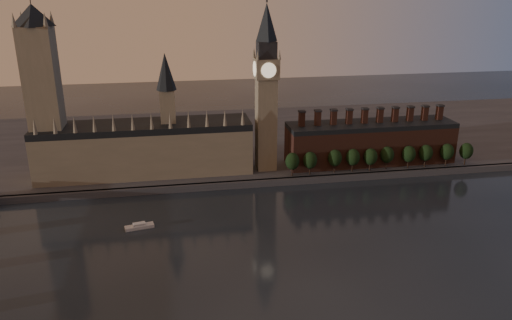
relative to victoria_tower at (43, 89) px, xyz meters
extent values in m
plane|color=black|center=(120.00, -115.00, -59.09)|extent=(900.00, 900.00, 0.00)
cube|color=#49494E|center=(120.00, -25.00, -57.09)|extent=(900.00, 4.00, 4.00)
cube|color=#49494E|center=(120.00, 65.00, -57.09)|extent=(900.00, 180.00, 4.00)
cube|color=gray|center=(55.00, 0.00, -41.09)|extent=(130.00, 30.00, 28.00)
cube|color=black|center=(55.00, 0.00, -25.09)|extent=(130.00, 30.00, 4.00)
cube|color=gray|center=(70.00, 0.00, -15.09)|extent=(9.00, 9.00, 24.00)
cone|color=black|center=(70.00, 0.00, 7.91)|extent=(12.00, 12.00, 22.00)
cone|color=gray|center=(-4.00, -14.00, -18.09)|extent=(2.60, 2.60, 10.00)
cone|color=gray|center=(6.73, -14.00, -18.09)|extent=(2.60, 2.60, 10.00)
cone|color=gray|center=(17.45, -14.00, -18.09)|extent=(2.60, 2.60, 10.00)
cone|color=gray|center=(28.18, -14.00, -18.09)|extent=(2.60, 2.60, 10.00)
cone|color=gray|center=(38.91, -14.00, -18.09)|extent=(2.60, 2.60, 10.00)
cone|color=gray|center=(49.64, -14.00, -18.09)|extent=(2.60, 2.60, 10.00)
cone|color=gray|center=(60.36, -14.00, -18.09)|extent=(2.60, 2.60, 10.00)
cone|color=gray|center=(71.09, -14.00, -18.09)|extent=(2.60, 2.60, 10.00)
cone|color=gray|center=(81.82, -14.00, -18.09)|extent=(2.60, 2.60, 10.00)
cone|color=gray|center=(92.55, -14.00, -18.09)|extent=(2.60, 2.60, 10.00)
cone|color=gray|center=(103.27, -14.00, -18.09)|extent=(2.60, 2.60, 10.00)
cone|color=gray|center=(114.00, -14.00, -18.09)|extent=(2.60, 2.60, 10.00)
cube|color=gray|center=(0.00, 0.00, -10.09)|extent=(18.00, 18.00, 90.00)
cone|color=black|center=(0.00, 0.00, 40.91)|extent=(24.00, 24.00, 12.00)
cylinder|color=#232326|center=(0.00, 0.00, 46.91)|extent=(0.50, 0.50, 12.00)
cone|color=gray|center=(-8.00, -8.00, 38.91)|extent=(3.00, 3.00, 8.00)
cone|color=gray|center=(8.00, -8.00, 38.91)|extent=(3.00, 3.00, 8.00)
cone|color=gray|center=(-8.00, 8.00, 38.91)|extent=(3.00, 3.00, 8.00)
cone|color=gray|center=(8.00, 8.00, 38.91)|extent=(3.00, 3.00, 8.00)
cube|color=gray|center=(130.00, -5.00, -26.09)|extent=(12.00, 12.00, 58.00)
cube|color=gray|center=(130.00, -5.00, 8.91)|extent=(14.00, 14.00, 12.00)
cube|color=#232326|center=(130.00, -5.00, 19.91)|extent=(11.00, 11.00, 10.00)
cone|color=black|center=(130.00, -5.00, 35.91)|extent=(13.00, 13.00, 22.00)
cylinder|color=beige|center=(130.00, -12.20, 8.91)|extent=(9.00, 0.50, 9.00)
cylinder|color=beige|center=(130.00, 2.20, 8.91)|extent=(9.00, 0.50, 9.00)
cylinder|color=beige|center=(122.80, -5.00, 8.91)|extent=(0.50, 9.00, 9.00)
cylinder|color=beige|center=(137.20, -5.00, 8.91)|extent=(0.50, 9.00, 9.00)
cone|color=gray|center=(123.50, -11.50, 17.91)|extent=(2.00, 2.00, 6.00)
cone|color=gray|center=(136.50, -11.50, 17.91)|extent=(2.00, 2.00, 6.00)
cone|color=gray|center=(123.50, 1.50, 17.91)|extent=(2.00, 2.00, 6.00)
cone|color=gray|center=(136.50, 1.50, 17.91)|extent=(2.00, 2.00, 6.00)
cube|color=#522B1F|center=(200.00, -5.00, -43.09)|extent=(110.00, 25.00, 24.00)
cube|color=black|center=(200.00, -5.00, -29.59)|extent=(110.00, 25.00, 3.00)
cube|color=#522B1F|center=(153.00, -5.00, -23.59)|extent=(3.50, 3.50, 9.00)
cube|color=#232326|center=(153.00, -5.00, -18.59)|extent=(4.20, 4.20, 1.00)
cube|color=#522B1F|center=(163.44, -5.00, -23.59)|extent=(3.50, 3.50, 9.00)
cube|color=#232326|center=(163.44, -5.00, -18.59)|extent=(4.20, 4.20, 1.00)
cube|color=#522B1F|center=(173.89, -5.00, -23.59)|extent=(3.50, 3.50, 9.00)
cube|color=#232326|center=(173.89, -5.00, -18.59)|extent=(4.20, 4.20, 1.00)
cube|color=#522B1F|center=(184.33, -5.00, -23.59)|extent=(3.50, 3.50, 9.00)
cube|color=#232326|center=(184.33, -5.00, -18.59)|extent=(4.20, 4.20, 1.00)
cube|color=#522B1F|center=(194.78, -5.00, -23.59)|extent=(3.50, 3.50, 9.00)
cube|color=#232326|center=(194.78, -5.00, -18.59)|extent=(4.20, 4.20, 1.00)
cube|color=#522B1F|center=(205.22, -5.00, -23.59)|extent=(3.50, 3.50, 9.00)
cube|color=#232326|center=(205.22, -5.00, -18.59)|extent=(4.20, 4.20, 1.00)
cube|color=#522B1F|center=(215.67, -5.00, -23.59)|extent=(3.50, 3.50, 9.00)
cube|color=#232326|center=(215.67, -5.00, -18.59)|extent=(4.20, 4.20, 1.00)
cube|color=#522B1F|center=(226.11, -5.00, -23.59)|extent=(3.50, 3.50, 9.00)
cube|color=#232326|center=(226.11, -5.00, -18.59)|extent=(4.20, 4.20, 1.00)
cube|color=#522B1F|center=(236.56, -5.00, -23.59)|extent=(3.50, 3.50, 9.00)
cube|color=#232326|center=(236.56, -5.00, -18.59)|extent=(4.20, 4.20, 1.00)
cube|color=#522B1F|center=(247.00, -5.00, -23.59)|extent=(3.50, 3.50, 9.00)
cube|color=#232326|center=(247.00, -5.00, -18.59)|extent=(4.20, 4.20, 1.00)
cylinder|color=black|center=(143.44, -21.18, -52.09)|extent=(0.80, 0.80, 6.00)
ellipsoid|color=black|center=(143.44, -21.18, -45.59)|extent=(8.60, 8.60, 10.75)
cylinder|color=black|center=(154.71, -21.34, -52.09)|extent=(0.80, 0.80, 6.00)
ellipsoid|color=black|center=(154.71, -21.34, -45.59)|extent=(8.60, 8.60, 10.75)
cylinder|color=black|center=(171.13, -19.88, -52.09)|extent=(0.80, 0.80, 6.00)
ellipsoid|color=black|center=(171.13, -19.88, -45.59)|extent=(8.60, 8.60, 10.75)
cylinder|color=black|center=(182.72, -20.42, -52.09)|extent=(0.80, 0.80, 6.00)
ellipsoid|color=black|center=(182.72, -20.42, -45.59)|extent=(8.60, 8.60, 10.75)
cylinder|color=black|center=(194.01, -21.37, -52.09)|extent=(0.80, 0.80, 6.00)
ellipsoid|color=black|center=(194.01, -21.37, -45.59)|extent=(8.60, 8.60, 10.75)
cylinder|color=black|center=(205.87, -19.61, -52.09)|extent=(0.80, 0.80, 6.00)
ellipsoid|color=black|center=(205.87, -19.61, -45.59)|extent=(8.60, 8.60, 10.75)
cylinder|color=black|center=(220.17, -20.56, -52.09)|extent=(0.80, 0.80, 6.00)
ellipsoid|color=black|center=(220.17, -20.56, -45.59)|extent=(8.60, 8.60, 10.75)
cylinder|color=black|center=(232.03, -20.31, -52.09)|extent=(0.80, 0.80, 6.00)
ellipsoid|color=black|center=(232.03, -20.31, -45.59)|extent=(8.60, 8.60, 10.75)
cylinder|color=black|center=(246.64, -20.60, -52.09)|extent=(0.80, 0.80, 6.00)
ellipsoid|color=black|center=(246.64, -20.60, -45.59)|extent=(8.60, 8.60, 10.75)
cylinder|color=black|center=(259.81, -21.24, -52.09)|extent=(0.80, 0.80, 6.00)
ellipsoid|color=black|center=(259.81, -21.24, -45.59)|extent=(8.60, 8.60, 10.75)
cube|color=silver|center=(52.95, -68.95, -58.27)|extent=(14.85, 6.91, 1.64)
cube|color=silver|center=(52.95, -68.95, -56.84)|extent=(6.63, 4.25, 1.23)
camera|label=1|loc=(72.10, -300.69, 56.95)|focal=35.00mm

